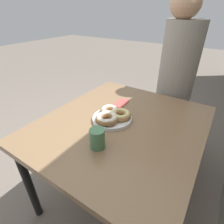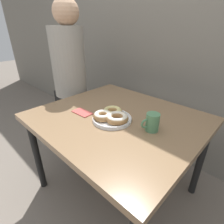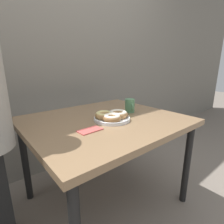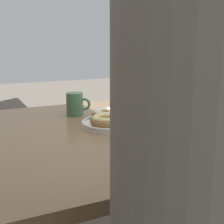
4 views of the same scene
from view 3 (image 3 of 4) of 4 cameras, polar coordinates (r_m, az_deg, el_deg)
The scene contains 5 objects.
wall_back at distance 1.87m, azimuth -17.65°, elevation 21.47°, with size 8.00×0.05×2.60m.
dining_table at distance 1.29m, azimuth -2.36°, elevation -5.00°, with size 1.08×0.95×0.70m.
donut_plate at distance 1.21m, azimuth -0.03°, elevation -1.37°, with size 0.25×0.26×0.06m.
coffee_mug at distance 1.43m, azimuth 5.86°, elevation 2.13°, with size 0.08×0.11×0.11m.
napkin at distance 1.05m, azimuth -7.18°, elevation -5.89°, with size 0.15×0.09×0.01m.
Camera 3 is at (-0.73, -0.58, 1.08)m, focal length 28.00 mm.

